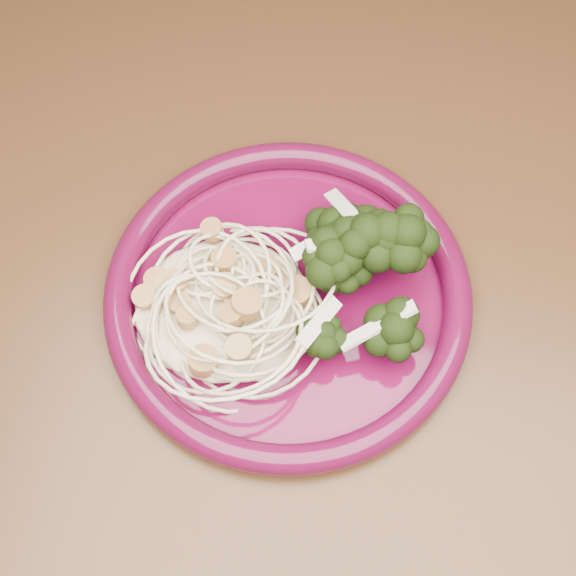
{
  "coord_description": "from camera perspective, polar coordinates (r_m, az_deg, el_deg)",
  "views": [
    {
      "loc": [
        0.1,
        -0.31,
        1.29
      ],
      "look_at": [
        0.07,
        -0.05,
        0.77
      ],
      "focal_mm": 50.0,
      "sensor_mm": 36.0,
      "label": 1
    }
  ],
  "objects": [
    {
      "name": "dining_table",
      "position": [
        0.72,
        -4.66,
        -0.49
      ],
      "size": [
        1.2,
        0.8,
        0.75
      ],
      "color": "#472814",
      "rests_on": "ground"
    },
    {
      "name": "onion_garnish",
      "position": [
        0.56,
        5.78,
        3.63
      ],
      "size": [
        0.1,
        0.12,
        0.05
      ],
      "primitive_type": null,
      "rotation": [
        0.0,
        0.0,
        0.41
      ],
      "color": "beige",
      "rests_on": "broccoli_pile"
    },
    {
      "name": "broccoli_pile",
      "position": [
        0.58,
        5.49,
        1.95
      ],
      "size": [
        0.15,
        0.18,
        0.05
      ],
      "primitive_type": "ellipsoid",
      "rotation": [
        0.0,
        0.0,
        0.41
      ],
      "color": "black",
      "rests_on": "dinner_plate"
    },
    {
      "name": "scallop_cluster",
      "position": [
        0.55,
        -4.77,
        0.55
      ],
      "size": [
        0.15,
        0.15,
        0.04
      ],
      "primitive_type": null,
      "rotation": [
        0.0,
        0.0,
        0.41
      ],
      "color": "#B17D3E",
      "rests_on": "spaghetti_pile"
    },
    {
      "name": "dinner_plate",
      "position": [
        0.59,
        -0.0,
        -0.44
      ],
      "size": [
        0.36,
        0.36,
        0.02
      ],
      "rotation": [
        0.0,
        0.0,
        0.41
      ],
      "color": "#4D0625",
      "rests_on": "dining_table"
    },
    {
      "name": "spaghetti_pile",
      "position": [
        0.58,
        -4.52,
        -1.06
      ],
      "size": [
        0.17,
        0.16,
        0.03
      ],
      "primitive_type": "ellipsoid",
      "rotation": [
        0.0,
        0.0,
        0.41
      ],
      "color": "beige",
      "rests_on": "dinner_plate"
    }
  ]
}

